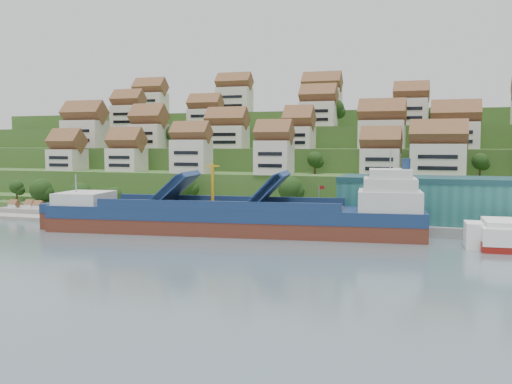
% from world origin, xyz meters
% --- Properties ---
extents(ground, '(300.00, 300.00, 0.00)m').
position_xyz_m(ground, '(0.00, 0.00, 0.00)').
color(ground, slate).
rests_on(ground, ground).
extents(quay, '(180.00, 14.00, 2.20)m').
position_xyz_m(quay, '(20.00, 15.00, 1.10)').
color(quay, gray).
rests_on(quay, ground).
extents(pebble_beach, '(45.00, 20.00, 1.00)m').
position_xyz_m(pebble_beach, '(-58.00, 12.00, 0.50)').
color(pebble_beach, gray).
rests_on(pebble_beach, ground).
extents(hillside, '(260.00, 128.00, 31.00)m').
position_xyz_m(hillside, '(0.00, 103.55, 10.66)').
color(hillside, '#2D4C1E').
rests_on(hillside, ground).
extents(hillside_village, '(156.90, 63.38, 29.56)m').
position_xyz_m(hillside_village, '(-1.67, 58.59, 23.66)').
color(hillside_village, beige).
rests_on(hillside_village, ground).
extents(hillside_trees, '(141.93, 62.77, 31.78)m').
position_xyz_m(hillside_trees, '(-12.36, 41.48, 15.45)').
color(hillside_trees, '#1E3C14').
rests_on(hillside_trees, ground).
extents(warehouse, '(60.00, 15.00, 10.00)m').
position_xyz_m(warehouse, '(52.00, 17.00, 7.20)').
color(warehouse, '#256662').
rests_on(warehouse, quay).
extents(flagpole, '(1.28, 0.16, 8.00)m').
position_xyz_m(flagpole, '(18.11, 10.00, 6.88)').
color(flagpole, gray).
rests_on(flagpole, quay).
extents(beach_huts, '(14.40, 3.70, 2.20)m').
position_xyz_m(beach_huts, '(-60.00, 10.75, 2.10)').
color(beach_huts, white).
rests_on(beach_huts, pebble_beach).
extents(cargo_ship, '(82.60, 22.85, 18.16)m').
position_xyz_m(cargo_ship, '(2.98, 0.70, 3.42)').
color(cargo_ship, '#5B291B').
rests_on(cargo_ship, ground).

